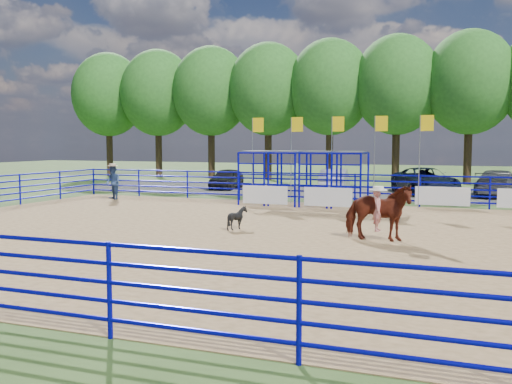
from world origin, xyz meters
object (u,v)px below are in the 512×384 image
(car_a, at_px, (226,179))
(car_d, at_px, (498,183))
(horse_and_rider, at_px, (378,211))
(spectator_cowboy, at_px, (113,182))
(calf, at_px, (237,218))
(car_c, at_px, (425,181))
(car_b, at_px, (335,181))

(car_a, bearing_deg, car_d, -5.10)
(horse_and_rider, distance_m, spectator_cowboy, 16.77)
(calf, relative_size, car_d, 0.16)
(calf, xyz_separation_m, spectator_cowboy, (-10.00, 7.27, 0.52))
(spectator_cowboy, bearing_deg, car_c, 30.50)
(spectator_cowboy, relative_size, car_c, 0.34)
(car_b, height_order, car_c, car_c)
(car_a, xyz_separation_m, car_d, (16.14, 0.55, 0.07))
(car_a, relative_size, car_d, 0.77)
(calf, height_order, car_d, car_d)
(spectator_cowboy, xyz_separation_m, car_d, (18.91, 9.03, -0.20))
(car_a, bearing_deg, spectator_cowboy, -115.17)
(calf, height_order, spectator_cowboy, spectator_cowboy)
(horse_and_rider, height_order, spectator_cowboy, horse_and_rider)
(horse_and_rider, height_order, car_a, horse_and_rider)
(spectator_cowboy, bearing_deg, car_b, 40.40)
(car_a, xyz_separation_m, car_b, (7.11, -0.07, 0.04))
(car_c, distance_m, car_d, 3.87)
(horse_and_rider, relative_size, car_b, 0.54)
(horse_and_rider, bearing_deg, calf, 173.28)
(spectator_cowboy, distance_m, car_b, 12.97)
(car_b, height_order, car_d, car_d)
(spectator_cowboy, height_order, car_a, spectator_cowboy)
(calf, distance_m, car_c, 16.91)
(horse_and_rider, distance_m, car_a, 20.29)
(car_b, bearing_deg, car_a, -7.08)
(horse_and_rider, bearing_deg, spectator_cowboy, 152.12)
(spectator_cowboy, distance_m, car_c, 17.46)
(car_a, relative_size, car_b, 0.91)
(horse_and_rider, xyz_separation_m, car_c, (0.21, 16.71, -0.16))
(car_b, xyz_separation_m, car_c, (5.17, 0.46, 0.06))
(spectator_cowboy, xyz_separation_m, car_b, (9.88, 8.41, -0.23))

